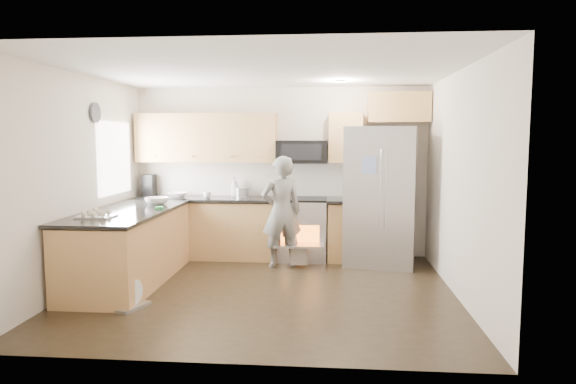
# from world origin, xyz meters

# --- Properties ---
(ground) EXTENTS (4.50, 4.50, 0.00)m
(ground) POSITION_xyz_m (0.00, 0.00, 0.00)
(ground) COLOR black
(ground) RESTS_ON ground
(room_shell) EXTENTS (4.54, 4.04, 2.62)m
(room_shell) POSITION_xyz_m (-0.04, 0.02, 1.67)
(room_shell) COLOR silver
(room_shell) RESTS_ON ground
(back_cabinet_run) EXTENTS (4.45, 0.64, 2.50)m
(back_cabinet_run) POSITION_xyz_m (-0.59, 1.75, 0.96)
(back_cabinet_run) COLOR tan
(back_cabinet_run) RESTS_ON ground
(peninsula) EXTENTS (0.96, 2.36, 1.02)m
(peninsula) POSITION_xyz_m (-1.75, 0.25, 0.46)
(peninsula) COLOR tan
(peninsula) RESTS_ON ground
(stove_range) EXTENTS (0.76, 0.97, 1.79)m
(stove_range) POSITION_xyz_m (0.35, 1.69, 0.68)
(stove_range) COLOR #B7B7BC
(stove_range) RESTS_ON ground
(refrigerator) EXTENTS (1.09, 0.91, 1.99)m
(refrigerator) POSITION_xyz_m (1.50, 1.45, 0.99)
(refrigerator) COLOR #B7B7BC
(refrigerator) RESTS_ON ground
(person) EXTENTS (0.67, 0.55, 1.58)m
(person) POSITION_xyz_m (0.10, 1.20, 0.79)
(person) COLOR gray
(person) RESTS_ON ground
(dish_rack) EXTENTS (0.62, 0.56, 0.32)m
(dish_rack) POSITION_xyz_m (-1.49, -0.67, 0.08)
(dish_rack) COLOR #B7B7BC
(dish_rack) RESTS_ON ground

